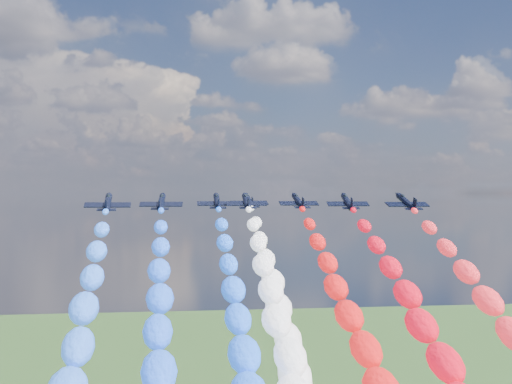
{
  "coord_description": "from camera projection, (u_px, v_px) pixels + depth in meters",
  "views": [
    {
      "loc": [
        -17.47,
        -133.61,
        90.85
      ],
      "look_at": [
        0.0,
        4.0,
        91.14
      ],
      "focal_mm": 48.3,
      "sensor_mm": 36.0,
      "label": 1
    }
  ],
  "objects": [
    {
      "name": "trail_5",
      "position": [
        371.0,
        384.0,
        94.55
      ],
      "size": [
        6.33,
        104.72,
        52.26
      ],
      "primitive_type": null,
      "color": "red"
    },
    {
      "name": "jet_4",
      "position": [
        249.0,
        201.0,
        155.61
      ],
      "size": [
        9.09,
        11.95,
        5.99
      ],
      "primitive_type": null,
      "rotation": [
        0.33,
        0.0,
        0.06
      ],
      "color": "black"
    },
    {
      "name": "jet_6",
      "position": [
        347.0,
        202.0,
        140.24
      ],
      "size": [
        8.97,
        11.87,
        5.99
      ],
      "primitive_type": null,
      "rotation": [
        0.33,
        0.0,
        -0.05
      ],
      "color": "black"
    },
    {
      "name": "jet_7",
      "position": [
        406.0,
        202.0,
        133.98
      ],
      "size": [
        9.07,
        11.94,
        5.99
      ],
      "primitive_type": null,
      "rotation": [
        0.33,
        0.0,
        0.06
      ],
      "color": "black"
    },
    {
      "name": "jet_5",
      "position": [
        298.0,
        201.0,
        147.88
      ],
      "size": [
        9.0,
        11.89,
        5.99
      ],
      "primitive_type": null,
      "rotation": [
        0.33,
        0.0,
        0.05
      ],
      "color": "black"
    },
    {
      "name": "jet_0",
      "position": [
        108.0,
        203.0,
        126.97
      ],
      "size": [
        8.66,
        11.65,
        5.99
      ],
      "primitive_type": null,
      "rotation": [
        0.33,
        0.0,
        0.02
      ],
      "color": "black"
    },
    {
      "name": "jet_1",
      "position": [
        161.0,
        202.0,
        135.49
      ],
      "size": [
        9.15,
        12.0,
        5.99
      ],
      "primitive_type": null,
      "rotation": [
        0.33,
        0.0,
        -0.07
      ],
      "color": "black"
    },
    {
      "name": "jet_2",
      "position": [
        217.0,
        202.0,
        145.22
      ],
      "size": [
        8.55,
        11.57,
        5.99
      ],
      "primitive_type": null,
      "rotation": [
        0.33,
        0.0,
        -0.01
      ],
      "color": "black"
    },
    {
      "name": "trail_4",
      "position": [
        291.0,
        370.0,
        102.28
      ],
      "size": [
        6.33,
        104.72,
        52.26
      ],
      "primitive_type": null,
      "color": "white"
    },
    {
      "name": "jet_3",
      "position": [
        246.0,
        202.0,
        143.84
      ],
      "size": [
        8.62,
        11.62,
        5.99
      ],
      "primitive_type": null,
      "rotation": [
        0.33,
        0.0,
        -0.02
      ],
      "color": "black"
    }
  ]
}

